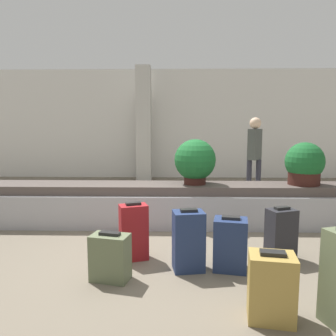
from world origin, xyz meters
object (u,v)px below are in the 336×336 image
pillar (144,124)px  traveler_0 (255,150)px  suitcase_5 (110,257)px  potted_plant_1 (195,161)px  suitcase_1 (230,244)px  suitcase_2 (281,234)px  suitcase_4 (188,241)px  potted_plant_0 (305,164)px  suitcase_6 (134,232)px  suitcase_0 (271,287)px

pillar → traveler_0: 3.50m
suitcase_5 → potted_plant_1: 2.28m
suitcase_1 → suitcase_2: 0.70m
suitcase_4 → potted_plant_0: potted_plant_0 is taller
suitcase_2 → suitcase_6: suitcase_6 is taller
suitcase_5 → suitcase_6: (0.17, 0.53, 0.09)m
suitcase_0 → suitcase_6: (-1.25, 1.18, 0.05)m
suitcase_1 → potted_plant_0: (1.39, 1.64, 0.68)m
suitcase_4 → suitcase_6: size_ratio=1.00×
suitcase_0 → traveler_0: traveler_0 is taller
potted_plant_1 → suitcase_5: bearing=-116.4°
pillar → potted_plant_1: (1.21, -4.26, -0.60)m
pillar → suitcase_1: size_ratio=5.42×
suitcase_4 → suitcase_5: size_ratio=1.36×
suitcase_5 → potted_plant_0: size_ratio=0.76×
suitcase_2 → suitcase_6: (-1.71, -0.04, 0.03)m
suitcase_5 → suitcase_1: bearing=25.1°
potted_plant_0 → suitcase_2: bearing=-119.4°
suitcase_6 → potted_plant_0: size_ratio=1.03×
suitcase_2 → potted_plant_1: potted_plant_1 is taller
potted_plant_0 → suitcase_5: bearing=-144.0°
potted_plant_1 → suitcase_2: bearing=-55.9°
suitcase_0 → suitcase_1: bearing=110.1°
suitcase_5 → suitcase_6: suitcase_6 is taller
suitcase_2 → suitcase_4: 1.13m
suitcase_1 → suitcase_5: bearing=-157.1°
suitcase_1 → suitcase_4: bearing=-167.0°
suitcase_2 → suitcase_5: size_ratio=1.25×
pillar → suitcase_1: bearing=-75.8°
suitcase_4 → potted_plant_1: bearing=75.4°
suitcase_0 → potted_plant_1: (-0.46, 2.57, 0.73)m
suitcase_2 → suitcase_5: suitcase_2 is taller
suitcase_6 → suitcase_4: bearing=-42.9°
suitcase_4 → potted_plant_0: size_ratio=1.03×
suitcase_4 → potted_plant_1: (0.16, 1.67, 0.68)m
suitcase_2 → suitcase_4: suitcase_4 is taller
potted_plant_0 → traveler_0: bearing=98.4°
suitcase_2 → suitcase_4: bearing=177.7°
suitcase_2 → potted_plant_0: bearing=42.1°
pillar → suitcase_6: (0.42, -5.65, -1.27)m
suitcase_4 → suitcase_0: bearing=-64.4°
suitcase_2 → potted_plant_1: 1.78m
suitcase_1 → traveler_0: (1.09, 3.63, 0.75)m
suitcase_4 → potted_plant_0: bearing=33.0°
suitcase_6 → suitcase_2: bearing=-17.6°
potted_plant_1 → traveler_0: traveler_0 is taller
suitcase_5 → potted_plant_0: bearing=48.9°
potted_plant_1 → potted_plant_0: bearing=-0.4°
suitcase_2 → potted_plant_1: bearing=105.6°
suitcase_0 → suitcase_2: suitcase_2 is taller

